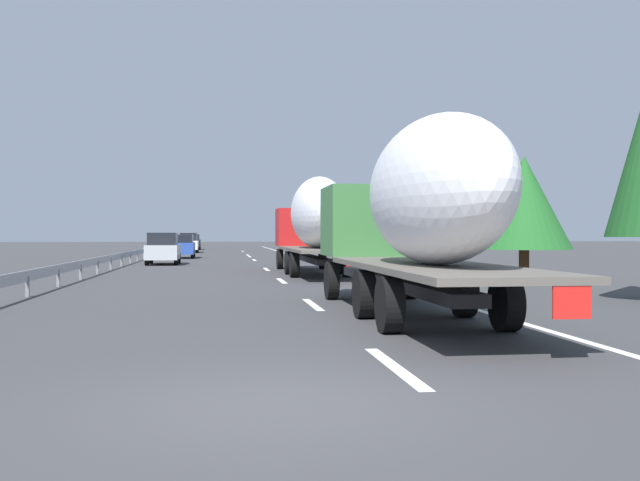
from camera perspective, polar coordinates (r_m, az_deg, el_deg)
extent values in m
plane|color=#38383A|center=(47.85, -6.99, -1.66)|extent=(260.00, 260.00, 0.00)
cube|color=white|center=(10.25, 5.73, -9.57)|extent=(3.20, 0.20, 0.01)
cube|color=white|center=(19.04, -0.57, -4.90)|extent=(3.20, 0.20, 0.01)
cube|color=white|center=(28.66, -2.95, -3.09)|extent=(3.20, 0.20, 0.01)
cube|color=white|center=(38.06, -4.11, -2.21)|extent=(3.20, 0.20, 0.01)
cube|color=white|center=(51.78, -5.05, -1.49)|extent=(3.20, 0.20, 0.01)
cube|color=white|center=(64.09, -5.54, -1.11)|extent=(3.20, 0.20, 0.01)
cube|color=white|center=(59.78, -5.39, -1.23)|extent=(3.20, 0.20, 0.01)
cube|color=white|center=(79.63, -5.95, -0.80)|extent=(3.20, 0.20, 0.01)
cube|color=white|center=(77.82, -5.91, -0.83)|extent=(3.20, 0.20, 0.01)
cube|color=white|center=(53.19, -1.12, -1.44)|extent=(110.00, 0.20, 0.01)
cube|color=#B21919|center=(38.36, -1.45, 1.02)|extent=(2.40, 2.50, 1.90)
cube|color=black|center=(39.46, -1.62, 1.73)|extent=(0.08, 2.12, 0.80)
cube|color=#262628|center=(35.23, -0.89, -1.34)|extent=(11.65, 0.70, 0.24)
cube|color=#59544C|center=(32.07, -0.23, -0.68)|extent=(10.26, 2.50, 0.12)
ellipsoid|color=white|center=(31.88, -0.18, 2.15)|extent=(7.55, 2.20, 3.03)
cube|color=red|center=(27.15, 2.60, -1.40)|extent=(0.04, 0.56, 0.56)
cylinder|color=black|center=(38.27, -3.08, -1.42)|extent=(1.04, 0.30, 1.04)
cylinder|color=black|center=(38.51, 0.18, -1.41)|extent=(1.04, 0.30, 1.04)
cylinder|color=black|center=(33.16, -2.38, -1.71)|extent=(1.04, 0.35, 1.04)
cylinder|color=black|center=(33.44, 1.38, -1.69)|extent=(1.04, 0.35, 1.04)
cylinder|color=black|center=(30.78, -1.97, -1.88)|extent=(1.04, 0.35, 1.04)
cylinder|color=black|center=(31.07, 2.07, -1.86)|extent=(1.04, 0.35, 1.04)
cube|color=#387038|center=(20.64, 3.92, 1.48)|extent=(2.40, 2.50, 1.90)
cube|color=black|center=(21.74, 3.34, 2.75)|extent=(0.08, 2.12, 0.80)
cube|color=#262628|center=(17.82, 5.80, -3.13)|extent=(10.78, 0.70, 0.24)
cube|color=#59544C|center=(14.96, 8.41, -2.02)|extent=(9.31, 2.50, 0.12)
ellipsoid|color=white|center=(14.67, 8.76, 3.78)|extent=(6.71, 2.20, 2.87)
cube|color=red|center=(10.90, 18.69, -4.24)|extent=(0.04, 0.56, 0.56)
cylinder|color=black|center=(20.49, 0.90, -3.07)|extent=(1.04, 0.30, 1.04)
cylinder|color=black|center=(20.93, 6.87, -3.00)|extent=(1.04, 0.30, 1.04)
cylinder|color=black|center=(15.91, 3.39, -4.10)|extent=(1.04, 0.35, 1.04)
cylinder|color=black|center=(16.47, 10.94, -3.95)|extent=(1.04, 0.35, 1.04)
cylinder|color=black|center=(13.57, 5.33, -4.90)|extent=(1.04, 0.35, 1.04)
cylinder|color=black|center=(14.22, 14.03, -4.66)|extent=(1.04, 0.35, 1.04)
cube|color=#ADB2B7|center=(44.91, -11.88, -0.86)|extent=(4.25, 1.84, 0.84)
cube|color=black|center=(44.58, -11.92, 0.13)|extent=(2.34, 1.62, 0.72)
cylinder|color=black|center=(46.30, -12.78, -1.35)|extent=(0.64, 0.22, 0.64)
cylinder|color=black|center=(46.18, -10.75, -1.35)|extent=(0.64, 0.22, 0.64)
cylinder|color=black|center=(43.68, -13.09, -1.46)|extent=(0.64, 0.22, 0.64)
cylinder|color=black|center=(43.56, -10.93, -1.46)|extent=(0.64, 0.22, 0.64)
cube|color=#28479E|center=(56.61, -10.44, -0.58)|extent=(4.51, 1.71, 0.84)
cube|color=black|center=(56.26, -10.46, 0.15)|extent=(2.48, 1.50, 0.61)
cylinder|color=black|center=(58.06, -11.12, -0.97)|extent=(0.64, 0.22, 0.64)
cylinder|color=black|center=(57.98, -9.63, -0.97)|extent=(0.64, 0.22, 0.64)
cylinder|color=black|center=(55.27, -11.29, -1.05)|extent=(0.64, 0.22, 0.64)
cylinder|color=black|center=(55.19, -9.73, -1.05)|extent=(0.64, 0.22, 0.64)
cube|color=white|center=(73.07, -9.98, -0.34)|extent=(4.13, 1.77, 0.84)
cube|color=black|center=(72.75, -9.99, 0.28)|extent=(2.27, 1.56, 0.75)
cylinder|color=black|center=(74.39, -10.55, -0.65)|extent=(0.64, 0.22, 0.64)
cylinder|color=black|center=(74.33, -9.34, -0.65)|extent=(0.64, 0.22, 0.64)
cylinder|color=black|center=(71.83, -10.65, -0.69)|extent=(0.64, 0.22, 0.64)
cylinder|color=black|center=(71.77, -9.40, -0.69)|extent=(0.64, 0.22, 0.64)
cube|color=black|center=(87.16, -9.71, -0.21)|extent=(4.36, 1.77, 0.84)
cube|color=black|center=(86.83, -9.72, 0.27)|extent=(2.40, 1.56, 0.63)
cylinder|color=black|center=(88.54, -10.19, -0.47)|extent=(0.64, 0.22, 0.64)
cylinder|color=black|center=(88.49, -9.17, -0.47)|extent=(0.64, 0.22, 0.64)
cylinder|color=black|center=(85.85, -10.27, -0.50)|extent=(0.64, 0.22, 0.64)
cylinder|color=black|center=(85.79, -9.22, -0.50)|extent=(0.64, 0.22, 0.64)
cylinder|color=gray|center=(47.93, 1.05, -0.23)|extent=(0.10, 0.10, 2.39)
cube|color=#2D569E|center=(47.93, 1.05, 1.62)|extent=(0.06, 0.90, 0.70)
cylinder|color=#472D19|center=(77.63, 0.63, -0.30)|extent=(0.29, 0.29, 1.45)
cone|color=#286B2D|center=(77.63, 0.63, 1.58)|extent=(3.70, 3.70, 3.66)
cylinder|color=#472D19|center=(59.58, 2.76, -0.54)|extent=(0.35, 0.35, 1.45)
cone|color=#1E5B23|center=(59.60, 2.76, 2.20)|extent=(3.34, 3.34, 4.23)
cylinder|color=#472D19|center=(29.53, 15.32, -1.83)|extent=(0.39, 0.39, 1.22)
cone|color=#1E5B23|center=(29.53, 15.33, 2.80)|extent=(3.60, 3.60, 3.55)
cube|color=#9EA0A5|center=(51.12, -13.77, -0.86)|extent=(94.00, 0.06, 0.32)
cube|color=slate|center=(22.92, -21.45, -3.28)|extent=(0.10, 0.10, 0.60)
cube|color=slate|center=(26.90, -19.37, -2.72)|extent=(0.10, 0.10, 0.60)
cube|color=slate|center=(30.90, -17.83, -2.30)|extent=(0.10, 0.10, 0.60)
cube|color=slate|center=(34.93, -16.64, -1.98)|extent=(0.10, 0.10, 0.60)
cube|color=slate|center=(38.97, -15.70, -1.73)|extent=(0.10, 0.10, 0.60)
cube|color=slate|center=(43.02, -14.93, -1.52)|extent=(0.10, 0.10, 0.60)
cube|color=slate|center=(47.07, -14.30, -1.34)|extent=(0.10, 0.10, 0.60)
cube|color=slate|center=(51.13, -13.77, -1.20)|extent=(0.10, 0.10, 0.60)
cube|color=slate|center=(55.19, -13.32, -1.07)|extent=(0.10, 0.10, 0.60)
cube|color=slate|center=(59.26, -12.92, -0.97)|extent=(0.10, 0.10, 0.60)
cube|color=slate|center=(63.33, -12.58, -0.87)|extent=(0.10, 0.10, 0.60)
cube|color=slate|center=(67.40, -12.28, -0.79)|extent=(0.10, 0.10, 0.60)
cube|color=slate|center=(71.47, -12.02, -0.72)|extent=(0.10, 0.10, 0.60)
cube|color=slate|center=(75.55, -11.78, -0.65)|extent=(0.10, 0.10, 0.60)
cube|color=slate|center=(79.63, -11.57, -0.59)|extent=(0.10, 0.10, 0.60)
cube|color=slate|center=(83.70, -11.38, -0.54)|extent=(0.10, 0.10, 0.60)
cube|color=slate|center=(87.78, -11.20, -0.49)|extent=(0.10, 0.10, 0.60)
cube|color=slate|center=(91.86, -11.04, -0.45)|extent=(0.10, 0.10, 0.60)
cube|color=slate|center=(95.94, -10.90, -0.41)|extent=(0.10, 0.10, 0.60)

